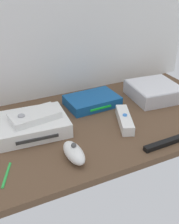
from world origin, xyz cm
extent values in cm
cube|color=brown|center=(0.00, 0.00, -1.00)|extent=(100.00, 48.00, 2.00)
cube|color=white|center=(0.00, 24.60, 32.00)|extent=(110.00, 1.20, 64.00)
cube|color=white|center=(-17.73, 3.39, 2.20)|extent=(22.23, 17.65, 4.40)
cube|color=#2D2D2D|center=(-18.39, -4.78, 2.20)|extent=(12.01, 1.57, 0.80)
cube|color=silver|center=(29.68, 6.13, 2.50)|extent=(18.58, 18.58, 5.00)
cube|color=silver|center=(29.68, 6.13, 5.15)|extent=(17.83, 17.83, 0.30)
cube|color=#145193|center=(6.18, 10.61, 1.70)|extent=(18.40, 12.60, 3.40)
cube|color=#19D833|center=(6.39, 4.42, 1.70)|extent=(8.01, 0.67, 0.60)
cube|color=white|center=(9.76, -5.27, 1.50)|extent=(8.94, 15.06, 3.00)
cylinder|color=#387FDB|center=(9.76, -5.27, 3.20)|extent=(1.40, 1.40, 0.40)
ellipsoid|color=white|center=(-11.60, -14.62, 2.00)|extent=(4.57, 10.07, 4.00)
sphere|color=#4C4C4C|center=(-11.60, -14.62, 4.40)|extent=(1.40, 1.40, 1.40)
cube|color=white|center=(-16.69, 2.88, 5.40)|extent=(15.24, 9.64, 2.00)
cylinder|color=#99999E|center=(-20.66, 2.41, 6.60)|extent=(2.22, 2.22, 0.40)
cube|color=black|center=(18.95, -20.00, 0.70)|extent=(24.03, 2.27, 1.40)
cylinder|color=green|center=(-28.99, -13.22, 0.35)|extent=(4.23, 8.53, 0.70)
camera|label=1|loc=(-33.82, -69.67, 47.22)|focal=45.51mm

